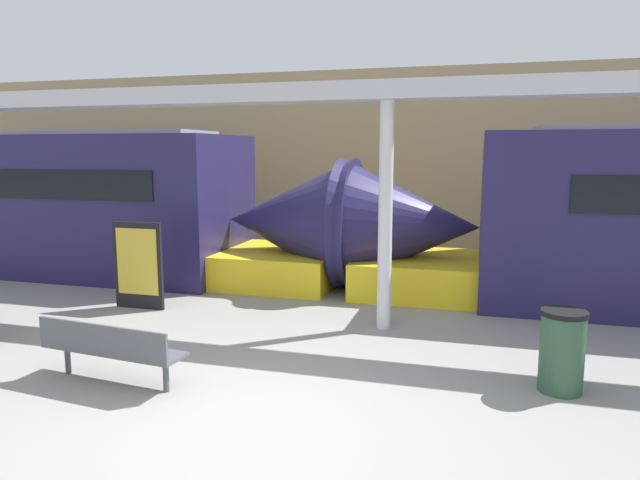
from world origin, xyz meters
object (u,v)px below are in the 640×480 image
object	(u,v)px
train_right	(36,205)
bench_near	(109,347)
trash_bin	(562,351)
support_column_near	(385,218)
poster_board	(138,265)

from	to	relation	value
train_right	bench_near	xyz separation A→B (m)	(5.96, -5.61, -1.03)
train_right	trash_bin	bearing A→B (deg)	-21.45
bench_near	support_column_near	distance (m)	4.34
bench_near	support_column_near	size ratio (longest dim) A/B	0.54
poster_board	train_right	bearing A→B (deg)	149.65
trash_bin	poster_board	xyz separation A→B (m)	(-6.72, 1.79, 0.29)
train_right	bench_near	world-z (taller)	train_right
bench_near	support_column_near	bearing A→B (deg)	53.91
train_right	poster_board	distance (m)	5.14
bench_near	poster_board	xyz separation A→B (m)	(-1.56, 3.04, 0.31)
bench_near	support_column_near	world-z (taller)	support_column_near
trash_bin	support_column_near	world-z (taller)	support_column_near
support_column_near	train_right	bearing A→B (deg)	163.82
train_right	bench_near	distance (m)	8.25
train_right	poster_board	xyz separation A→B (m)	(4.39, -2.57, -0.72)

